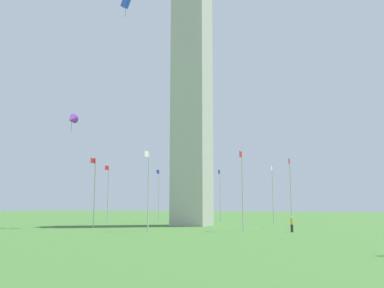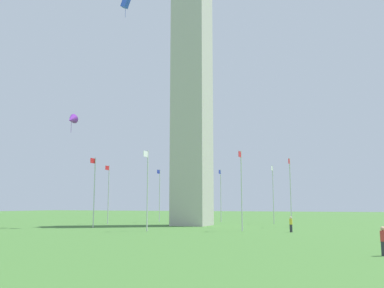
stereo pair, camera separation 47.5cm
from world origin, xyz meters
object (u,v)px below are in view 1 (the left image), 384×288
Objects in this scene: flagpole_sw at (159,193)px; person_yellow_shirt at (292,224)px; flagpole_s at (220,193)px; kite_purple_delta at (72,119)px; flagpole_se at (273,192)px; flagpole_nw at (94,189)px; obelisk_monument at (192,74)px; flagpole_ne at (242,187)px; flagpole_w at (108,192)px; flagpole_e at (291,189)px; kite_blue_box at (126,3)px; flagpole_n at (148,187)px.

flagpole_sw is 31.50m from person_yellow_shirt.
flagpole_s is 29.45m from kite_purple_delta.
flagpole_se is 1.00× the size of flagpole_nw.
flagpole_s is at bearing -112.50° from flagpole_se.
obelisk_monument is 4.94× the size of flagpole_ne.
flagpole_ne is (9.71, 9.65, -17.08)m from obelisk_monument.
flagpole_nw is (9.65, 4.00, 0.00)m from flagpole_w.
flagpole_e is 2.95× the size of kite_blue_box.
flagpole_ne is 23.45m from kite_purple_delta.
flagpole_nw is (-4.00, -9.65, 0.00)m from flagpole_n.
flagpole_s is 3.53× the size of kite_purple_delta.
flagpole_ne is 5.42× the size of person_yellow_shirt.
flagpole_ne is 10.45m from flagpole_e.
kite_purple_delta is at bearing -42.75° from kite_blue_box.
flagpole_se is (-9.60, 9.65, -17.08)m from obelisk_monument.
flagpole_e reaches higher than person_yellow_shirt.
flagpole_e is at bearing 157.50° from flagpole_ne.
obelisk_monument is at bearing 134.64° from kite_purple_delta.
flagpole_e and flagpole_sw have the same top height.
flagpole_n and flagpole_se have the same top height.
obelisk_monument is 26.76× the size of person_yellow_shirt.
flagpole_w is (0.05, -13.65, -17.08)m from obelisk_monument.
flagpole_ne and flagpole_s have the same top height.
kite_blue_box is (20.46, -7.39, 26.22)m from flagpole_s.
flagpole_n is 2.95× the size of kite_blue_box.
flagpole_n is 28.09m from kite_blue_box.
flagpole_nw is (-0.00, -19.31, 0.00)m from flagpole_ne.
flagpole_w is (13.65, -13.65, 0.00)m from flagpole_s.
obelisk_monument is at bearing 45.16° from flagpole_sw.
flagpole_s and flagpole_w have the same top height.
flagpole_n is 19.31m from flagpole_e.
kite_blue_box reaches higher than person_yellow_shirt.
flagpole_n is at bearing -67.50° from flagpole_ne.
flagpole_se is 27.31m from flagpole_nw.
flagpole_e is at bearing 114.67° from kite_purple_delta.
kite_purple_delta is (2.14, -26.90, 12.84)m from person_yellow_shirt.
kite_purple_delta is 18.66m from kite_blue_box.
kite_blue_box is (-2.85, 2.27, 26.22)m from flagpole_nw.
flagpole_nw is 3.53× the size of kite_purple_delta.
obelisk_monument is 14.56× the size of kite_blue_box.
flagpole_s is (-4.00, -9.65, 0.00)m from flagpole_se.
obelisk_monument is 4.94× the size of flagpole_se.
flagpole_e and flagpole_nw have the same top height.
person_yellow_shirt is at bearing 32.67° from flagpole_s.
flagpole_w is 27.80m from kite_blue_box.
flagpole_ne is 1.00× the size of flagpole_se.
flagpole_w is (9.65, -23.31, 0.00)m from flagpole_se.
flagpole_e is (0.05, 13.65, -17.08)m from obelisk_monument.
flagpole_nw is (19.31, -0.00, 0.00)m from flagpole_sw.
person_yellow_shirt is at bearing 57.04° from obelisk_monument.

